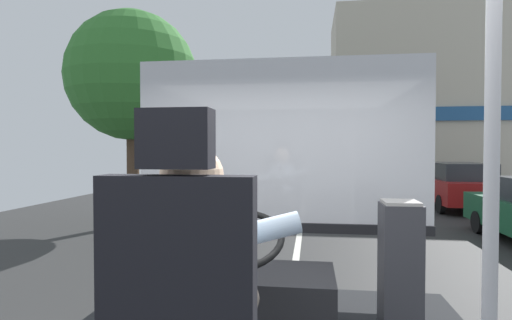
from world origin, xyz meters
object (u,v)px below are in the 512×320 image
(handrail_pole, at_px, (491,176))
(parked_car_white, at_px, (388,168))
(bus_driver, at_px, (197,281))
(fare_box, at_px, (400,267))
(steering_console, at_px, (247,299))
(parked_car_red, at_px, (457,185))
(parked_car_silver, at_px, (408,175))

(handrail_pole, bearing_deg, parked_car_white, 80.51)
(bus_driver, relative_size, handrail_pole, 0.34)
(fare_box, relative_size, parked_car_white, 0.21)
(bus_driver, height_order, steering_console, bus_driver)
(fare_box, bearing_deg, handrail_pole, -90.85)
(steering_console, xyz_separation_m, parked_car_red, (5.00, 11.18, -0.18))
(steering_console, distance_m, fare_box, 1.00)
(bus_driver, xyz_separation_m, handrail_pole, (0.94, -0.08, 0.39))
(bus_driver, relative_size, steering_console, 0.69)
(bus_driver, xyz_separation_m, fare_box, (0.96, 1.28, -0.28))
(steering_console, height_order, fare_box, fare_box)
(fare_box, distance_m, parked_car_red, 11.75)
(steering_console, distance_m, parked_car_red, 12.25)
(handrail_pole, height_order, parked_car_white, handrail_pole)
(fare_box, height_order, parked_car_white, fare_box)
(steering_console, height_order, parked_car_silver, steering_console)
(handrail_pole, relative_size, parked_car_silver, 0.56)
(parked_car_red, bearing_deg, parked_car_white, 90.10)
(bus_driver, bearing_deg, handrail_pole, -5.07)
(parked_car_red, distance_m, parked_car_white, 11.78)
(bus_driver, bearing_deg, steering_console, 90.00)
(steering_console, distance_m, parked_car_silver, 17.27)
(bus_driver, height_order, fare_box, bus_driver)
(steering_console, bearing_deg, parked_car_red, 65.88)
(steering_console, bearing_deg, handrail_pole, -52.03)
(parked_car_red, xyz_separation_m, parked_car_white, (-0.02, 11.78, -0.00))
(steering_console, height_order, parked_car_red, steering_console)
(parked_car_silver, height_order, parked_car_white, parked_car_white)
(handrail_pole, height_order, fare_box, handrail_pole)
(steering_console, xyz_separation_m, parked_car_white, (4.98, 22.96, -0.19))
(handrail_pole, bearing_deg, parked_car_red, 71.85)
(bus_driver, bearing_deg, fare_box, 52.96)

